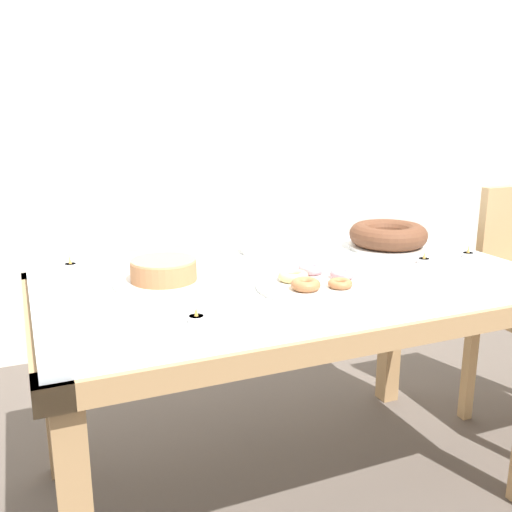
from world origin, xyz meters
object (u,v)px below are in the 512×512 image
tealight_near_front (468,254)px  tealight_centre (196,318)px  cake_golden_bundt (388,236)px  tealight_right_edge (70,266)px  tealight_left_edge (424,260)px  cake_chocolate_round (164,274)px  plate_stack (272,247)px  pastry_platter (318,282)px

tealight_near_front → tealight_centre: 1.03m
cake_golden_bundt → tealight_right_edge: size_ratio=6.74×
cake_golden_bundt → tealight_near_front: (0.17, -0.21, -0.03)m
tealight_right_edge → tealight_left_edge: same height
cake_chocolate_round → tealight_near_front: (1.00, -0.10, -0.02)m
tealight_near_front → tealight_centre: size_ratio=1.00×
tealight_near_front → plate_stack: bearing=151.1°
cake_chocolate_round → tealight_centre: 0.32m
cake_golden_bundt → tealight_right_edge: 1.06m
cake_golden_bundt → tealight_right_edge: cake_golden_bundt is taller
pastry_platter → plate_stack: bearing=83.5°
tealight_right_edge → tealight_near_front: size_ratio=1.00×
cake_chocolate_round → tealight_centre: (-0.00, -0.32, -0.02)m
plate_stack → tealight_left_edge: bearing=-39.6°
tealight_right_edge → tealight_centre: 0.63m
cake_golden_bundt → tealight_centre: (-0.83, -0.43, -0.03)m
cake_chocolate_round → tealight_near_front: size_ratio=7.02×
cake_golden_bundt → tealight_left_edge: bearing=-93.1°
cake_chocolate_round → plate_stack: size_ratio=1.34×
tealight_centre → cake_golden_bundt: bearing=27.2°
cake_chocolate_round → tealight_near_front: cake_chocolate_round is taller
cake_chocolate_round → pastry_platter: (0.38, -0.19, -0.02)m
pastry_platter → plate_stack: (0.05, 0.41, 0.01)m
tealight_centre → pastry_platter: bearing=18.4°
tealight_right_edge → cake_golden_bundt: bearing=-8.7°
plate_stack → tealight_centre: 0.69m
tealight_left_edge → pastry_platter: bearing=-168.6°
tealight_left_edge → cake_chocolate_round: bearing=172.8°
tealight_right_edge → tealight_centre: (0.22, -0.59, 0.00)m
pastry_platter → tealight_right_edge: 0.76m
plate_stack → tealight_left_edge: size_ratio=5.25×
cake_golden_bundt → tealight_left_edge: size_ratio=6.74×
pastry_platter → tealight_left_edge: pastry_platter is taller
tealight_right_edge → tealight_near_front: bearing=-16.7°
cake_chocolate_round → cake_golden_bundt: (0.83, 0.11, 0.01)m
cake_chocolate_round → plate_stack: cake_chocolate_round is taller
tealight_right_edge → pastry_platter: bearing=-37.0°
tealight_left_edge → cake_golden_bundt: bearing=86.9°
tealight_left_edge → tealight_centre: (-0.82, -0.22, 0.00)m
tealight_left_edge → tealight_near_front: bearing=1.4°
cake_chocolate_round → tealight_left_edge: cake_chocolate_round is taller
cake_chocolate_round → plate_stack: 0.48m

